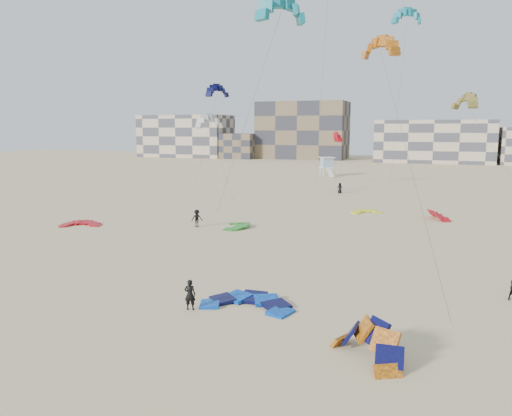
% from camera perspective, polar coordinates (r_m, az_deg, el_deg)
% --- Properties ---
extents(ground, '(320.00, 320.00, 0.00)m').
position_cam_1_polar(ground, '(27.89, -6.66, -11.58)').
color(ground, '#CCAE89').
rests_on(ground, ground).
extents(kite_ground_blue, '(4.95, 5.18, 1.14)m').
position_cam_1_polar(kite_ground_blue, '(28.37, -0.99, -11.15)').
color(kite_ground_blue, blue).
rests_on(kite_ground_blue, ground).
extents(kite_ground_orange, '(5.42, 5.42, 3.77)m').
position_cam_1_polar(kite_ground_orange, '(22.97, 12.53, -16.45)').
color(kite_ground_orange, orange).
rests_on(kite_ground_orange, ground).
extents(kite_ground_red, '(5.13, 5.25, 1.11)m').
position_cam_1_polar(kite_ground_red, '(53.88, -19.41, -1.90)').
color(kite_ground_red, red).
rests_on(kite_ground_red, ground).
extents(kite_ground_green, '(4.73, 4.54, 1.20)m').
position_cam_1_polar(kite_ground_green, '(50.03, -2.32, -2.20)').
color(kite_ground_green, '#17962C').
rests_on(kite_ground_green, ground).
extents(kite_ground_red_far, '(4.28, 4.16, 3.00)m').
position_cam_1_polar(kite_ground_red_far, '(57.78, 20.13, -1.22)').
color(kite_ground_red_far, red).
rests_on(kite_ground_red_far, ground).
extents(kite_ground_yellow, '(4.63, 4.68, 0.68)m').
position_cam_1_polar(kite_ground_yellow, '(59.88, 12.44, -0.52)').
color(kite_ground_yellow, '#EEFF17').
rests_on(kite_ground_yellow, ground).
extents(kitesurfer_main, '(0.71, 0.55, 1.71)m').
position_cam_1_polar(kitesurfer_main, '(27.81, -7.56, -9.79)').
color(kitesurfer_main, black).
rests_on(kitesurfer_main, ground).
extents(kitesurfer_c, '(1.29, 1.18, 1.75)m').
position_cam_1_polar(kitesurfer_c, '(50.34, -6.77, -1.17)').
color(kitesurfer_c, black).
rests_on(kitesurfer_c, ground).
extents(kitesurfer_e, '(0.82, 0.57, 1.61)m').
position_cam_1_polar(kitesurfer_e, '(76.69, 9.56, 2.26)').
color(kitesurfer_e, black).
rests_on(kitesurfer_e, ground).
extents(kite_fly_teal_a, '(11.21, 6.77, 20.33)m').
position_cam_1_polar(kite_fly_teal_a, '(46.67, 2.91, 21.51)').
color(kite_fly_teal_a, teal).
rests_on(kite_fly_teal_a, ground).
extents(kite_fly_orange, '(10.15, 34.00, 18.45)m').
position_cam_1_polar(kite_fly_orange, '(55.81, 14.01, 17.21)').
color(kite_fly_orange, orange).
rests_on(kite_fly_orange, ground).
extents(kite_fly_grey, '(7.45, 6.35, 10.87)m').
position_cam_1_polar(kite_fly_grey, '(65.37, -5.34, 9.69)').
color(kite_fly_grey, silver).
rests_on(kite_fly_grey, ground).
extents(kite_fly_olive, '(9.49, 6.97, 12.92)m').
position_cam_1_polar(kite_fly_olive, '(59.28, 22.81, 11.05)').
color(kite_fly_olive, olive).
rests_on(kite_fly_olive, ground).
extents(kite_fly_navy, '(5.54, 4.80, 15.27)m').
position_cam_1_polar(kite_fly_navy, '(74.08, -4.43, 13.08)').
color(kite_fly_navy, '#0A0840').
rests_on(kite_fly_navy, ground).
extents(kite_fly_teal_b, '(5.56, 7.45, 26.57)m').
position_cam_1_polar(kite_fly_teal_b, '(83.47, 16.90, 20.11)').
color(kite_fly_teal_b, teal).
rests_on(kite_fly_teal_b, ground).
extents(kite_fly_red, '(4.13, 6.35, 8.50)m').
position_cam_1_polar(kite_fly_red, '(85.84, 9.32, 7.92)').
color(kite_fly_red, red).
rests_on(kite_fly_red, ground).
extents(lifeguard_tower_far, '(3.74, 5.83, 3.89)m').
position_cam_1_polar(lifeguard_tower_far, '(103.81, 8.09, 4.69)').
color(lifeguard_tower_far, white).
rests_on(lifeguard_tower_far, ground).
extents(condo_west_a, '(30.00, 15.00, 14.00)m').
position_cam_1_polar(condo_west_a, '(173.76, -7.99, 8.13)').
color(condo_west_a, '#CCB296').
rests_on(condo_west_a, ground).
extents(condo_west_b, '(28.00, 14.00, 18.00)m').
position_cam_1_polar(condo_west_b, '(162.70, 5.35, 8.82)').
color(condo_west_b, brown).
rests_on(condo_west_b, ground).
extents(condo_mid, '(32.00, 16.00, 12.00)m').
position_cam_1_polar(condo_mid, '(153.27, 19.66, 7.19)').
color(condo_mid, '#CCB296').
rests_on(condo_mid, ground).
extents(condo_fill_left, '(12.00, 10.00, 8.00)m').
position_cam_1_polar(condo_fill_left, '(163.50, -2.06, 7.10)').
color(condo_fill_left, brown).
rests_on(condo_fill_left, ground).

